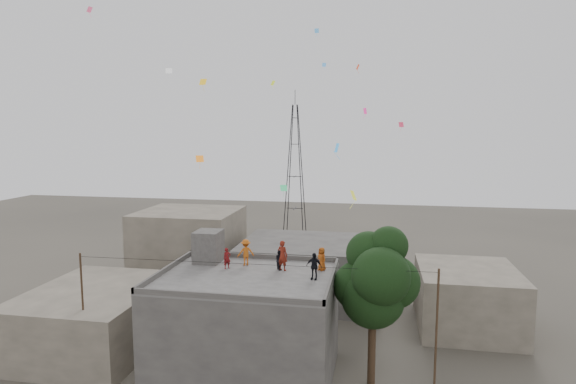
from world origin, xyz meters
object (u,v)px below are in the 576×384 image
tree (376,280)px  stair_head_box (208,246)px  transmission_tower (295,170)px  person_dark_adult (314,266)px  person_red_adult (282,255)px

tree → stair_head_box: bearing=169.3°
stair_head_box → transmission_tower: size_ratio=0.10×
stair_head_box → person_dark_adult: size_ratio=1.31×
person_red_adult → tree: bearing=-169.4°
stair_head_box → person_red_adult: bearing=-11.6°
person_red_adult → person_dark_adult: bearing=166.2°
stair_head_box → tree: (10.57, -2.00, -1.00)m
stair_head_box → person_dark_adult: bearing=-19.1°
tree → person_dark_adult: (-3.46, -0.45, 0.76)m
transmission_tower → tree: bearing=-73.9°
person_dark_adult → stair_head_box: bearing=172.2°
tree → person_dark_adult: tree is taller
stair_head_box → person_red_adult: 5.13m
tree → person_dark_adult: size_ratio=5.96×
stair_head_box → person_dark_adult: 7.52m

